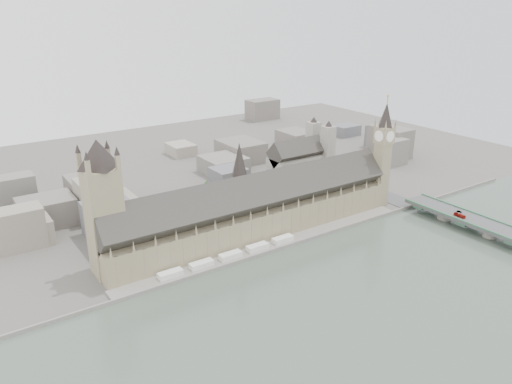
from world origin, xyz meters
TOP-DOWN VIEW (x-y plane):
  - ground at (0.00, 0.00)m, footprint 900.00×900.00m
  - river_thames at (0.00, -165.00)m, footprint 600.00×600.00m
  - embankment_wall at (0.00, -15.00)m, footprint 600.00×1.50m
  - river_terrace at (0.00, -7.50)m, footprint 270.00×15.00m
  - terrace_tents at (-40.00, -7.00)m, footprint 118.00×7.00m
  - palace_of_westminster at (0.00, 19.70)m, footprint 265.00×40.73m
  - elizabeth_tower at (138.00, 8.00)m, footprint 17.00×17.00m
  - victoria_tower at (-122.00, 26.00)m, footprint 30.00×30.00m
  - central_tower at (-10.00, 26.00)m, footprint 13.00×13.00m
  - westminster_bridge at (162.00, -87.50)m, footprint 25.00×325.00m
  - westminster_abbey at (110.92, 95.00)m, footprint 68.00×36.00m
  - city_skyline_inland at (0.00, 245.00)m, footprint 720.00×360.00m
  - park_trees at (-10.00, 60.00)m, footprint 110.00×30.00m
  - red_bus_north at (156.00, -68.65)m, footprint 2.57×10.69m
  - car_silver at (165.00, -61.99)m, footprint 2.96×4.38m
  - car_approach at (167.82, 36.33)m, footprint 2.46×5.06m

SIDE VIEW (x-z plane):
  - ground at x=0.00m, z-range 0.00..0.00m
  - river_thames at x=0.00m, z-range 0.00..0.00m
  - river_terrace at x=0.00m, z-range 0.00..2.00m
  - embankment_wall at x=0.00m, z-range 0.00..3.00m
  - terrace_tents at x=-40.00m, z-range 2.00..6.00m
  - westminster_bridge at x=162.00m, z-range 0.00..10.25m
  - park_trees at x=-10.00m, z-range 0.00..15.00m
  - car_silver at x=165.00m, z-range 10.25..11.62m
  - car_approach at x=167.82m, z-range 10.25..11.67m
  - red_bus_north at x=156.00m, z-range 10.25..13.22m
  - city_skyline_inland at x=0.00m, z-range 0.00..38.00m
  - palace_of_westminster at x=0.00m, z-range -5.02..50.43m
  - westminster_abbey at x=110.92m, z-range -6.92..57.08m
  - victoria_tower at x=-122.00m, z-range 5.20..105.20m
  - central_tower at x=-10.00m, z-range 33.92..81.92m
  - elizabeth_tower at x=138.00m, z-range 4.34..111.84m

